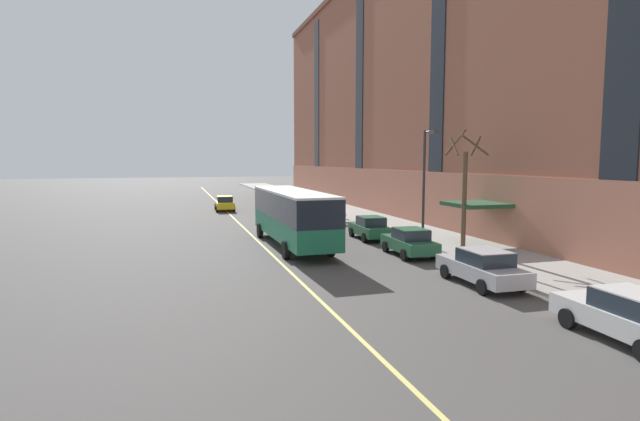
{
  "coord_description": "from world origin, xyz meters",
  "views": [
    {
      "loc": [
        -7.31,
        -26.21,
        5.35
      ],
      "look_at": [
        2.49,
        7.0,
        1.8
      ],
      "focal_mm": 28.0,
      "sensor_mm": 36.0,
      "label": 1
    }
  ],
  "objects": [
    {
      "name": "lane_centerline",
      "position": [
        -2.06,
        3.0,
        0.0
      ],
      "size": [
        0.16,
        140.0,
        0.01
      ],
      "primitive_type": "cube",
      "color": "#E0D66B",
      "rests_on": "ground"
    },
    {
      "name": "taxi_cab",
      "position": [
        -2.19,
        26.44,
        0.78
      ],
      "size": [
        2.07,
        4.42,
        1.56
      ],
      "color": "yellow",
      "rests_on": "ground"
    },
    {
      "name": "fire_hydrant",
      "position": [
        7.05,
        14.86,
        0.49
      ],
      "size": [
        0.42,
        0.24,
        0.72
      ],
      "color": "red",
      "rests_on": "sidewalk"
    },
    {
      "name": "street_lamp",
      "position": [
        7.15,
        0.5,
        4.39
      ],
      "size": [
        0.36,
        1.48,
        6.92
      ],
      "color": "#2D2D30",
      "rests_on": "sidewalk"
    },
    {
      "name": "parked_car_silver_4",
      "position": [
        5.3,
        14.56,
        0.78
      ],
      "size": [
        1.95,
        4.59,
        1.56
      ],
      "color": "#B7B7BC",
      "rests_on": "ground"
    },
    {
      "name": "sidewalk",
      "position": [
        9.36,
        3.0,
        0.07
      ],
      "size": [
        5.63,
        160.0,
        0.15
      ],
      "primitive_type": "cube",
      "color": "#9E9B93",
      "rests_on": "ground"
    },
    {
      "name": "street_tree_mid_block",
      "position": [
        9.0,
        -0.74,
        3.66
      ],
      "size": [
        1.97,
        2.01,
        7.02
      ],
      "color": "brown",
      "rests_on": "sidewalk"
    },
    {
      "name": "parked_car_navy_7",
      "position": [
        5.31,
        30.56,
        0.78
      ],
      "size": [
        2.02,
        4.76,
        1.56
      ],
      "color": "navy",
      "rests_on": "ground"
    },
    {
      "name": "parked_car_white_6",
      "position": [
        5.39,
        -15.17,
        0.78
      ],
      "size": [
        2.02,
        4.62,
        1.56
      ],
      "color": "silver",
      "rests_on": "ground"
    },
    {
      "name": "parked_car_green_3",
      "position": [
        5.23,
        -1.34,
        0.78
      ],
      "size": [
        2.07,
        4.3,
        1.56
      ],
      "color": "#23603D",
      "rests_on": "ground"
    },
    {
      "name": "apartment_facade",
      "position": [
        18.16,
        0.0,
        12.95
      ],
      "size": [
        15.2,
        110.0,
        25.92
      ],
      "color": "#935642",
      "rests_on": "ground"
    },
    {
      "name": "city_bus",
      "position": [
        -0.37,
        3.3,
        2.02
      ],
      "size": [
        2.94,
        12.06,
        3.46
      ],
      "color": "#1E704C",
      "rests_on": "ground"
    },
    {
      "name": "parked_car_green_2",
      "position": [
        5.31,
        4.67,
        0.78
      ],
      "size": [
        2.02,
        4.26,
        1.56
      ],
      "color": "#23603D",
      "rests_on": "ground"
    },
    {
      "name": "parked_car_silver_0",
      "position": [
        5.24,
        -8.15,
        0.78
      ],
      "size": [
        2.05,
        4.67,
        1.56
      ],
      "color": "#B7B7BC",
      "rests_on": "ground"
    },
    {
      "name": "parked_car_darkgray_5",
      "position": [
        5.33,
        22.87,
        0.78
      ],
      "size": [
        1.99,
        4.61,
        1.56
      ],
      "color": "#4C4C51",
      "rests_on": "ground"
    },
    {
      "name": "ground_plane",
      "position": [
        0.0,
        0.0,
        0.0
      ],
      "size": [
        260.0,
        260.0,
        0.0
      ],
      "primitive_type": "plane",
      "color": "#4C4947"
    }
  ]
}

